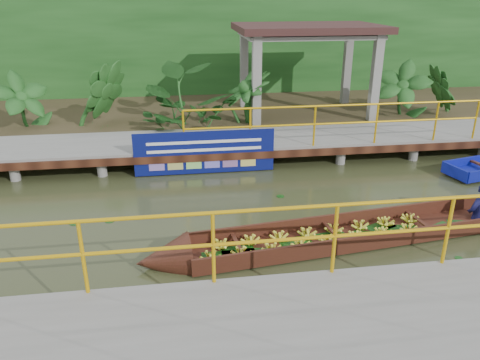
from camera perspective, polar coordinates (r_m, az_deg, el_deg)
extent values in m
plane|color=#30351A|center=(9.29, 0.11, -4.60)|extent=(80.00, 80.00, 0.00)
cube|color=#312918|center=(16.24, -3.75, 8.05)|extent=(30.00, 8.00, 0.45)
cube|color=slate|center=(12.33, -2.25, 4.79)|extent=(16.00, 2.00, 0.15)
cube|color=black|center=(11.41, -1.70, 2.92)|extent=(16.00, 0.12, 0.18)
cylinder|color=#D69C0B|center=(11.75, 11.81, 8.89)|extent=(7.50, 0.05, 0.05)
cylinder|color=#D69C0B|center=(11.86, 11.64, 6.78)|extent=(7.50, 0.05, 0.05)
cylinder|color=#D69C0B|center=(11.87, 11.62, 6.55)|extent=(0.05, 0.05, 1.00)
cylinder|color=slate|center=(11.94, -21.25, 1.22)|extent=(0.24, 0.24, 0.55)
cylinder|color=slate|center=(13.42, -19.89, 3.65)|extent=(0.24, 0.24, 0.55)
cylinder|color=slate|center=(11.63, -11.64, 1.78)|extent=(0.24, 0.24, 0.55)
cylinder|color=slate|center=(13.14, -11.33, 4.20)|extent=(0.24, 0.24, 0.55)
cylinder|color=slate|center=(11.67, -1.81, 2.31)|extent=(0.24, 0.24, 0.55)
cylinder|color=slate|center=(13.18, -2.60, 4.66)|extent=(0.24, 0.24, 0.55)
cylinder|color=slate|center=(12.04, 7.70, 2.75)|extent=(0.24, 0.24, 0.55)
cylinder|color=slate|center=(13.51, 5.90, 5.01)|extent=(0.24, 0.24, 0.55)
cylinder|color=slate|center=(12.72, 16.43, 3.09)|extent=(0.24, 0.24, 0.55)
cylinder|color=slate|center=(14.11, 13.84, 5.23)|extent=(0.24, 0.24, 0.55)
cylinder|color=slate|center=(13.66, 24.12, 3.34)|extent=(0.24, 0.24, 0.55)
cylinder|color=slate|center=(14.97, 21.01, 5.35)|extent=(0.24, 0.24, 0.55)
cylinder|color=slate|center=(11.67, -1.81, 2.31)|extent=(0.24, 0.24, 0.55)
cube|color=slate|center=(6.01, 16.47, -19.34)|extent=(18.00, 2.40, 0.70)
cylinder|color=#D69C0B|center=(6.16, 13.57, -2.87)|extent=(10.00, 0.05, 0.05)
cylinder|color=#D69C0B|center=(6.36, 13.21, -6.55)|extent=(10.00, 0.05, 0.05)
cylinder|color=#D69C0B|center=(6.38, 13.17, -6.94)|extent=(0.05, 0.05, 1.00)
cube|color=slate|center=(13.77, 2.03, 11.36)|extent=(0.25, 0.25, 2.80)
cube|color=slate|center=(14.82, 16.14, 11.31)|extent=(0.25, 0.25, 2.80)
cube|color=slate|center=(16.10, 0.49, 12.97)|extent=(0.25, 0.25, 2.80)
cube|color=slate|center=(17.01, 12.89, 12.93)|extent=(0.25, 0.25, 2.80)
cube|color=slate|center=(15.15, 8.29, 17.13)|extent=(4.00, 2.60, 0.12)
cube|color=#351D1A|center=(15.14, 8.33, 17.88)|extent=(4.40, 3.00, 0.20)
cube|color=#164215|center=(18.37, -4.56, 15.32)|extent=(30.00, 0.80, 4.00)
cube|color=#3A1D0F|center=(8.96, 16.36, -6.29)|extent=(7.05, 1.72, 0.05)
cube|color=#3A1D0F|center=(9.24, 15.07, -4.40)|extent=(6.95, 0.90, 0.30)
cube|color=#3A1D0F|center=(8.59, 17.92, -6.88)|extent=(6.95, 0.90, 0.30)
cone|color=#3A1D0F|center=(7.79, -9.36, -9.64)|extent=(0.97, 0.94, 0.84)
cube|color=#0C148A|center=(12.14, 24.72, 0.89)|extent=(0.24, 0.79, 0.27)
cube|color=#0B125C|center=(11.31, -4.32, 3.37)|extent=(3.38, 0.03, 1.06)
cube|color=white|center=(11.21, -4.35, 4.65)|extent=(2.75, 0.01, 0.07)
cube|color=white|center=(11.27, -4.32, 3.68)|extent=(2.75, 0.01, 0.07)
imported|color=#164215|center=(14.48, -25.60, 8.23)|extent=(1.23, 1.23, 1.54)
imported|color=#164215|center=(14.02, -17.72, 8.96)|extent=(1.23, 1.23, 1.54)
imported|color=#164215|center=(13.83, -7.33, 9.65)|extent=(1.23, 1.23, 1.54)
imported|color=#164215|center=(14.00, 0.99, 9.98)|extent=(1.23, 1.23, 1.54)
imported|color=#164215|center=(15.58, 19.75, 9.96)|extent=(1.23, 1.23, 1.54)
imported|color=#164215|center=(16.33, 24.50, 9.79)|extent=(1.23, 1.23, 1.54)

